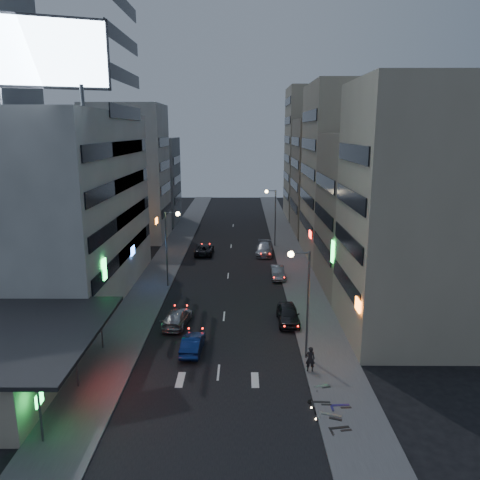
{
  "coord_description": "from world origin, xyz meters",
  "views": [
    {
      "loc": [
        1.65,
        -25.27,
        16.28
      ],
      "look_at": [
        1.41,
        18.91,
        5.89
      ],
      "focal_mm": 35.0,
      "sensor_mm": 36.0,
      "label": 1
    }
  ],
  "objects_px": {
    "scooter_blue": "(349,396)",
    "scooter_silver_b": "(328,377)",
    "road_car_silver": "(177,317)",
    "person": "(310,359)",
    "scooter_black_b": "(331,394)",
    "scooter_black_a": "(349,417)",
    "parked_car_right_near": "(288,314)",
    "parked_car_right_far": "(264,249)",
    "parked_car_right_mid": "(278,272)",
    "scooter_silver_a": "(343,407)",
    "parked_car_left": "(204,249)",
    "road_car_blue": "(193,344)"
  },
  "relations": [
    {
      "from": "scooter_blue",
      "to": "scooter_silver_b",
      "type": "height_order",
      "value": "scooter_blue"
    },
    {
      "from": "road_car_silver",
      "to": "person",
      "type": "distance_m",
      "value": 13.0
    },
    {
      "from": "road_car_silver",
      "to": "scooter_black_b",
      "type": "distance_m",
      "value": 16.05
    },
    {
      "from": "scooter_black_a",
      "to": "scooter_blue",
      "type": "xyz_separation_m",
      "value": [
        0.5,
        2.15,
        0.0
      ]
    },
    {
      "from": "scooter_blue",
      "to": "scooter_silver_b",
      "type": "bearing_deg",
      "value": 17.61
    },
    {
      "from": "parked_car_right_near",
      "to": "parked_car_right_far",
      "type": "height_order",
      "value": "parked_car_right_near"
    },
    {
      "from": "parked_car_right_mid",
      "to": "parked_car_right_far",
      "type": "xyz_separation_m",
      "value": [
        -1.01,
        10.28,
        0.1
      ]
    },
    {
      "from": "parked_car_right_near",
      "to": "person",
      "type": "distance_m",
      "value": 8.62
    },
    {
      "from": "scooter_silver_a",
      "to": "scooter_black_b",
      "type": "height_order",
      "value": "scooter_silver_a"
    },
    {
      "from": "scooter_black_b",
      "to": "scooter_blue",
      "type": "bearing_deg",
      "value": -101.1
    },
    {
      "from": "scooter_black_a",
      "to": "scooter_silver_b",
      "type": "distance_m",
      "value": 4.43
    },
    {
      "from": "parked_car_right_near",
      "to": "scooter_silver_b",
      "type": "height_order",
      "value": "parked_car_right_near"
    },
    {
      "from": "parked_car_right_far",
      "to": "scooter_silver_b",
      "type": "distance_m",
      "value": 33.15
    },
    {
      "from": "scooter_blue",
      "to": "scooter_black_b",
      "type": "height_order",
      "value": "scooter_blue"
    },
    {
      "from": "parked_car_right_near",
      "to": "scooter_black_a",
      "type": "bearing_deg",
      "value": -82.4
    },
    {
      "from": "scooter_black_a",
      "to": "scooter_silver_a",
      "type": "xyz_separation_m",
      "value": [
        -0.16,
        0.9,
        0.07
      ]
    },
    {
      "from": "parked_car_right_mid",
      "to": "scooter_black_b",
      "type": "bearing_deg",
      "value": -86.68
    },
    {
      "from": "parked_car_left",
      "to": "parked_car_right_mid",
      "type": "bearing_deg",
      "value": 131.95
    },
    {
      "from": "parked_car_right_near",
      "to": "scooter_black_b",
      "type": "relative_size",
      "value": 2.65
    },
    {
      "from": "scooter_silver_a",
      "to": "scooter_blue",
      "type": "xyz_separation_m",
      "value": [
        0.66,
        1.25,
        -0.07
      ]
    },
    {
      "from": "scooter_silver_b",
      "to": "parked_car_right_near",
      "type": "bearing_deg",
      "value": -7.7
    },
    {
      "from": "person",
      "to": "parked_car_right_mid",
      "type": "bearing_deg",
      "value": -89.61
    },
    {
      "from": "road_car_blue",
      "to": "scooter_silver_b",
      "type": "bearing_deg",
      "value": 156.3
    },
    {
      "from": "parked_car_right_mid",
      "to": "person",
      "type": "xyz_separation_m",
      "value": [
        0.7,
        -21.08,
        0.34
      ]
    },
    {
      "from": "parked_car_right_near",
      "to": "road_car_blue",
      "type": "distance_m",
      "value": 9.47
    },
    {
      "from": "parked_car_right_mid",
      "to": "scooter_blue",
      "type": "distance_m",
      "value": 25.17
    },
    {
      "from": "parked_car_right_near",
      "to": "road_car_blue",
      "type": "bearing_deg",
      "value": -144.55
    },
    {
      "from": "person",
      "to": "scooter_black_a",
      "type": "xyz_separation_m",
      "value": [
        1.33,
        -6.11,
        -0.36
      ]
    },
    {
      "from": "parked_car_right_near",
      "to": "parked_car_right_mid",
      "type": "relative_size",
      "value": 1.11
    },
    {
      "from": "parked_car_left",
      "to": "scooter_blue",
      "type": "height_order",
      "value": "parked_car_left"
    },
    {
      "from": "parked_car_right_mid",
      "to": "scooter_silver_a",
      "type": "height_order",
      "value": "parked_car_right_mid"
    },
    {
      "from": "person",
      "to": "scooter_silver_b",
      "type": "height_order",
      "value": "person"
    },
    {
      "from": "scooter_silver_a",
      "to": "road_car_blue",
      "type": "bearing_deg",
      "value": 68.62
    },
    {
      "from": "parked_car_left",
      "to": "person",
      "type": "relative_size",
      "value": 2.79
    },
    {
      "from": "parked_car_right_near",
      "to": "road_car_blue",
      "type": "relative_size",
      "value": 1.13
    },
    {
      "from": "scooter_blue",
      "to": "road_car_blue",
      "type": "bearing_deg",
      "value": 51.42
    },
    {
      "from": "parked_car_right_near",
      "to": "scooter_silver_a",
      "type": "height_order",
      "value": "parked_car_right_near"
    },
    {
      "from": "scooter_blue",
      "to": "scooter_black_b",
      "type": "relative_size",
      "value": 1.04
    },
    {
      "from": "parked_car_right_mid",
      "to": "scooter_black_b",
      "type": "xyz_separation_m",
      "value": [
        1.44,
        -24.78,
        -0.03
      ]
    },
    {
      "from": "person",
      "to": "parked_car_right_far",
      "type": "bearing_deg",
      "value": -88.38
    },
    {
      "from": "person",
      "to": "scooter_blue",
      "type": "height_order",
      "value": "person"
    },
    {
      "from": "parked_car_right_mid",
      "to": "scooter_silver_b",
      "type": "distance_m",
      "value": 22.83
    },
    {
      "from": "scooter_black_b",
      "to": "person",
      "type": "bearing_deg",
      "value": 13.62
    },
    {
      "from": "parked_car_right_near",
      "to": "scooter_silver_b",
      "type": "bearing_deg",
      "value": -81.26
    },
    {
      "from": "scooter_silver_a",
      "to": "scooter_black_b",
      "type": "xyz_separation_m",
      "value": [
        -0.43,
        1.51,
        -0.09
      ]
    },
    {
      "from": "parked_car_left",
      "to": "road_car_silver",
      "type": "distance_m",
      "value": 23.47
    },
    {
      "from": "parked_car_right_mid",
      "to": "road_car_silver",
      "type": "height_order",
      "value": "road_car_silver"
    },
    {
      "from": "parked_car_right_near",
      "to": "scooter_black_b",
      "type": "bearing_deg",
      "value": -83.58
    },
    {
      "from": "road_car_blue",
      "to": "scooter_blue",
      "type": "height_order",
      "value": "road_car_blue"
    },
    {
      "from": "road_car_silver",
      "to": "scooter_silver_a",
      "type": "height_order",
      "value": "road_car_silver"
    }
  ]
}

